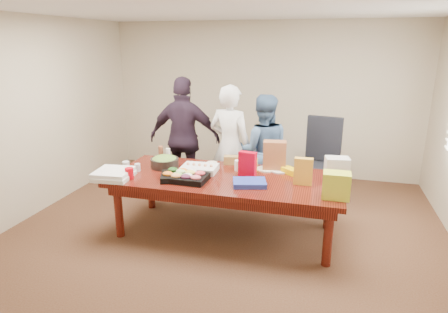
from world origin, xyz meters
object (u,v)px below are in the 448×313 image
(office_chair, at_px, (322,165))
(person_right, at_px, (262,151))
(person_center, at_px, (230,146))
(conference_table, at_px, (226,205))
(salad_bowl, at_px, (165,163))
(sheet_cake, at_px, (200,169))

(office_chair, relative_size, person_right, 0.75)
(person_center, relative_size, person_right, 1.08)
(conference_table, relative_size, office_chair, 2.27)
(office_chair, bearing_deg, person_center, -155.16)
(office_chair, xyz_separation_m, person_right, (-0.85, -0.19, 0.20))
(person_right, distance_m, salad_bowl, 1.45)
(office_chair, height_order, sheet_cake, office_chair)
(office_chair, relative_size, salad_bowl, 3.32)
(person_right, bearing_deg, salad_bowl, 25.25)
(person_center, xyz_separation_m, sheet_cake, (-0.19, -0.81, -0.10))
(person_center, distance_m, sheet_cake, 0.83)
(salad_bowl, bearing_deg, person_right, 37.10)
(conference_table, distance_m, office_chair, 1.68)
(person_center, xyz_separation_m, person_right, (0.46, 0.12, -0.07))
(person_right, bearing_deg, person_center, 3.22)
(salad_bowl, bearing_deg, person_center, 47.04)
(person_right, relative_size, salad_bowl, 4.43)
(office_chair, height_order, person_center, person_center)
(conference_table, distance_m, person_center, 1.06)
(office_chair, distance_m, sheet_cake, 1.88)
(office_chair, bearing_deg, sheet_cake, -131.96)
(sheet_cake, height_order, salad_bowl, salad_bowl)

